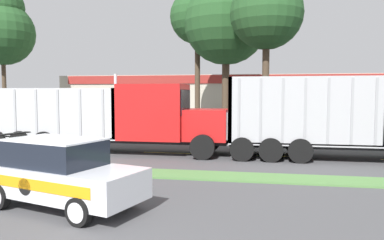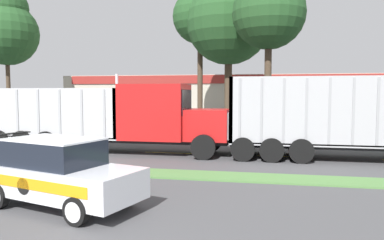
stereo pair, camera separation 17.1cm
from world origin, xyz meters
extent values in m
cube|color=#517F42|center=(0.00, 8.29, 0.03)|extent=(120.00, 1.36, 0.06)
cube|color=yellow|center=(-6.46, 12.97, 0.00)|extent=(2.40, 0.14, 0.01)
cube|color=yellow|center=(-1.06, 12.97, 0.00)|extent=(2.40, 0.14, 0.01)
cube|color=yellow|center=(4.34, 12.97, 0.00)|extent=(2.40, 0.14, 0.01)
cube|color=black|center=(-3.98, 12.65, 0.64)|extent=(11.68, 1.31, 0.18)
cube|color=red|center=(0.87, 12.65, 1.44)|extent=(2.00, 1.95, 1.42)
cube|color=#B7B7BC|center=(1.90, 12.65, 1.44)|extent=(0.06, 1.66, 1.21)
cube|color=red|center=(-1.64, 12.65, 2.02)|extent=(3.01, 2.38, 2.58)
cube|color=black|center=(-0.11, 12.65, 2.47)|extent=(0.04, 2.02, 1.16)
cylinder|color=silver|center=(-3.24, 11.88, 2.90)|extent=(0.14, 0.14, 1.76)
cube|color=#B7B7BC|center=(-6.48, 12.65, 0.79)|extent=(6.68, 2.38, 0.12)
cube|color=#B7B7BC|center=(-3.22, 12.65, 1.96)|extent=(0.16, 2.38, 2.34)
cube|color=#B7B7BC|center=(-9.74, 12.65, 1.96)|extent=(0.16, 2.38, 2.34)
cube|color=#B7B7BC|center=(-6.48, 11.54, 1.96)|extent=(6.68, 0.16, 2.34)
cube|color=#B7B7BC|center=(-6.48, 13.76, 1.96)|extent=(6.68, 0.16, 2.34)
cube|color=#A3A3A8|center=(-8.15, 11.44, 1.96)|extent=(0.10, 0.04, 2.22)
cube|color=#A3A3A8|center=(-7.04, 11.44, 1.96)|extent=(0.10, 0.04, 2.22)
cube|color=#A3A3A8|center=(-5.92, 11.44, 1.96)|extent=(0.10, 0.04, 2.22)
cube|color=#A3A3A8|center=(-4.81, 11.44, 1.96)|extent=(0.10, 0.04, 2.22)
cube|color=#A3A3A8|center=(-3.70, 11.44, 1.96)|extent=(0.10, 0.04, 2.22)
cylinder|color=black|center=(0.87, 11.48, 0.55)|extent=(1.09, 0.30, 1.09)
cylinder|color=black|center=(0.87, 13.82, 0.55)|extent=(1.09, 0.30, 1.09)
cylinder|color=black|center=(-9.22, 13.82, 0.55)|extent=(1.09, 0.30, 1.09)
cylinder|color=black|center=(-7.94, 11.48, 0.55)|extent=(1.09, 0.30, 1.09)
cylinder|color=black|center=(-7.94, 13.82, 0.55)|extent=(1.09, 0.30, 1.09)
cylinder|color=black|center=(-6.67, 11.48, 0.55)|extent=(1.09, 0.30, 1.09)
cylinder|color=black|center=(-6.67, 13.82, 0.55)|extent=(1.09, 0.30, 1.09)
cube|color=black|center=(7.63, 12.73, 0.60)|extent=(11.29, 1.43, 0.18)
cylinder|color=silver|center=(8.20, 11.89, 2.60)|extent=(0.14, 0.14, 1.48)
cube|color=#ADADB2|center=(5.14, 12.73, 0.75)|extent=(6.32, 2.60, 0.12)
cube|color=#ADADB2|center=(8.22, 12.73, 2.17)|extent=(0.16, 2.60, 2.84)
cube|color=#ADADB2|center=(2.06, 12.73, 2.17)|extent=(0.16, 2.60, 2.84)
cube|color=#ADADB2|center=(5.14, 11.51, 2.17)|extent=(6.32, 0.16, 2.84)
cube|color=#ADADB2|center=(5.14, 13.95, 2.17)|extent=(6.32, 0.16, 2.84)
cube|color=#99999E|center=(2.43, 11.41, 2.17)|extent=(0.10, 0.04, 2.70)
cube|color=#99999E|center=(3.34, 11.41, 2.17)|extent=(0.10, 0.04, 2.70)
cube|color=#99999E|center=(4.24, 11.41, 2.17)|extent=(0.10, 0.04, 2.70)
cube|color=#99999E|center=(5.14, 11.41, 2.17)|extent=(0.10, 0.04, 2.70)
cube|color=#99999E|center=(6.05, 11.41, 2.17)|extent=(0.10, 0.04, 2.70)
cube|color=#99999E|center=(6.95, 11.41, 2.17)|extent=(0.10, 0.04, 2.70)
cube|color=#99999E|center=(7.85, 11.41, 2.17)|extent=(0.10, 0.04, 2.70)
cylinder|color=black|center=(2.58, 11.45, 0.51)|extent=(1.02, 0.30, 1.02)
cylinder|color=black|center=(2.58, 14.01, 0.51)|extent=(1.02, 0.30, 1.02)
cylinder|color=black|center=(3.78, 11.45, 0.51)|extent=(1.02, 0.30, 1.02)
cylinder|color=black|center=(3.78, 14.01, 0.51)|extent=(1.02, 0.30, 1.02)
cylinder|color=black|center=(4.99, 11.45, 0.51)|extent=(1.02, 0.30, 1.02)
cylinder|color=black|center=(4.99, 14.01, 0.51)|extent=(1.02, 0.30, 1.02)
cube|color=#B7B7BC|center=(-9.37, 12.57, 1.44)|extent=(0.06, 1.65, 1.19)
cylinder|color=black|center=(-10.44, 13.73, 0.56)|extent=(1.13, 0.30, 1.13)
cube|color=silver|center=(-1.56, 4.12, 0.70)|extent=(4.59, 2.87, 0.75)
cube|color=black|center=(-1.81, 4.19, 1.39)|extent=(2.69, 2.12, 0.64)
cube|color=silver|center=(-1.81, 4.19, 1.73)|extent=(2.69, 2.12, 0.04)
cube|color=black|center=(-3.52, 4.70, 1.77)|extent=(0.58, 1.38, 0.03)
cube|color=orange|center=(-1.81, 3.28, 0.77)|extent=(3.29, 0.98, 0.26)
cylinder|color=black|center=(-2.12, 3.37, 0.70)|extent=(0.40, 0.12, 0.41)
cylinder|color=black|center=(-0.52, 2.96, 0.32)|extent=(0.68, 0.38, 0.65)
cylinder|color=silver|center=(-0.55, 2.85, 0.32)|extent=(0.44, 0.14, 0.45)
cylinder|color=black|center=(-0.06, 4.53, 0.32)|extent=(0.68, 0.38, 0.65)
cylinder|color=silver|center=(-0.03, 4.64, 0.32)|extent=(0.44, 0.14, 0.45)
cylinder|color=black|center=(-2.60, 5.29, 0.32)|extent=(0.68, 0.38, 0.65)
cylinder|color=silver|center=(-2.57, 5.39, 0.32)|extent=(0.44, 0.14, 0.45)
cube|color=#BCB29E|center=(3.07, 37.04, 2.31)|extent=(40.37, 12.00, 4.63)
cube|color=maroon|center=(3.07, 30.99, 4.18)|extent=(38.35, 0.10, 0.80)
cylinder|color=#473828|center=(-1.45, 23.76, 3.74)|extent=(0.40, 0.40, 7.48)
sphere|color=#234C23|center=(-1.45, 23.76, 8.62)|extent=(4.15, 4.15, 4.15)
cylinder|color=#473828|center=(3.60, 19.10, 3.27)|extent=(0.43, 0.43, 6.53)
sphere|color=#234C23|center=(3.60, 19.10, 7.76)|extent=(4.46, 4.46, 4.46)
cylinder|color=#473828|center=(0.78, 22.95, 3.15)|extent=(0.55, 0.55, 6.29)
sphere|color=#234C23|center=(0.78, 22.95, 7.97)|extent=(6.09, 6.09, 6.09)
cylinder|color=#473828|center=(-19.42, 25.64, 3.31)|extent=(0.37, 0.37, 6.62)
sphere|color=#234C23|center=(-19.42, 25.64, 8.17)|extent=(5.61, 5.61, 5.61)
sphere|color=#234C23|center=(-19.42, 25.64, 10.41)|extent=(3.93, 3.93, 3.93)
camera|label=1|loc=(3.37, -4.45, 2.93)|focal=35.00mm
camera|label=2|loc=(3.54, -4.42, 2.93)|focal=35.00mm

